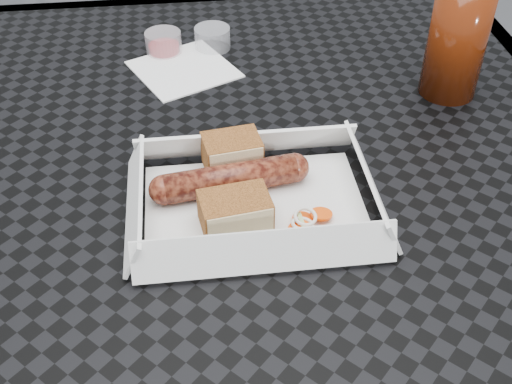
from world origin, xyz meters
TOP-DOWN VIEW (x-y plane):
  - patio_table at (0.00, 0.00)m, footprint 0.80×0.80m
  - food_tray at (-0.02, -0.12)m, footprint 0.22×0.15m
  - bratwurst at (-0.04, -0.10)m, footprint 0.17×0.05m
  - bread_near at (-0.03, -0.06)m, footprint 0.07×0.05m
  - bread_far at (-0.04, -0.15)m, footprint 0.07×0.05m
  - veg_garnish at (0.04, -0.16)m, footprint 0.03×0.03m
  - napkin at (-0.08, 0.16)m, footprint 0.16×0.16m
  - condiment_cup_sauce at (-0.10, 0.21)m, footprint 0.05×0.05m
  - condiment_cup_empty at (-0.04, 0.22)m, footprint 0.05×0.05m
  - drink_glass at (0.25, 0.07)m, footprint 0.07×0.07m

SIDE VIEW (x-z plane):
  - patio_table at x=0.00m, z-range 0.30..1.04m
  - napkin at x=-0.08m, z-range 0.74..0.75m
  - food_tray at x=-0.02m, z-range 0.74..0.75m
  - veg_garnish at x=0.04m, z-range 0.75..0.75m
  - condiment_cup_sauce at x=-0.10m, z-range 0.74..0.78m
  - condiment_cup_empty at x=-0.04m, z-range 0.74..0.78m
  - bratwurst at x=-0.04m, z-range 0.75..0.78m
  - bread_far at x=-0.04m, z-range 0.75..0.78m
  - bread_near at x=-0.03m, z-range 0.75..0.79m
  - drink_glass at x=0.25m, z-range 0.74..0.90m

